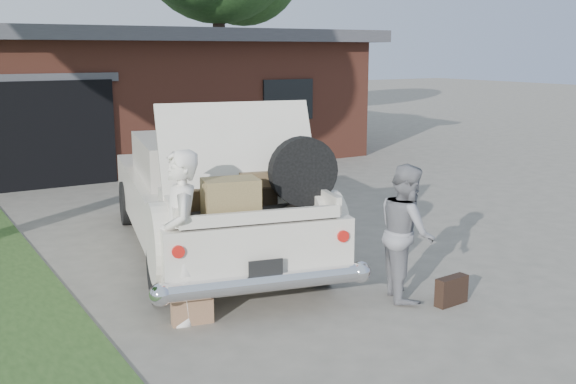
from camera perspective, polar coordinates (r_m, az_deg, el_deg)
ground at (r=8.07m, az=2.24°, el=-8.43°), size 90.00×90.00×0.00m
house at (r=18.54m, az=-15.22°, el=8.02°), size 12.80×7.80×3.30m
sedan at (r=9.49m, az=-6.63°, el=-0.21°), size 3.31×5.90×2.22m
woman_left at (r=7.05m, az=-9.05°, el=-3.82°), size 0.61×0.76×1.82m
woman_right at (r=7.78m, az=9.99°, el=-3.33°), size 0.85×0.94×1.56m
suitcase_left at (r=7.19m, az=-8.12°, el=-9.73°), size 0.45×0.22×0.33m
suitcase_right at (r=7.85m, az=13.67°, el=-8.11°), size 0.43×0.17×0.32m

